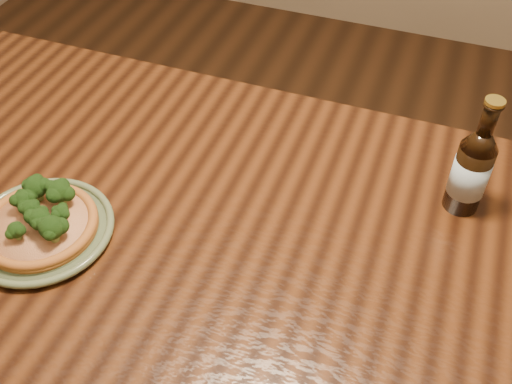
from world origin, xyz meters
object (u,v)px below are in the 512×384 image
(pizza, at_px, (40,221))
(beer_bottle, at_px, (471,170))
(plate, at_px, (42,230))
(table, at_px, (220,265))

(pizza, distance_m, beer_bottle, 0.77)
(plate, bearing_deg, table, 20.68)
(plate, relative_size, beer_bottle, 1.07)
(table, bearing_deg, beer_bottle, 29.00)
(beer_bottle, bearing_deg, table, -160.22)
(table, height_order, beer_bottle, beer_bottle)
(table, xyz_separation_m, plate, (-0.29, -0.11, 0.10))
(table, relative_size, plate, 6.21)
(plate, distance_m, beer_bottle, 0.77)
(table, xyz_separation_m, beer_bottle, (0.40, 0.22, 0.18))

